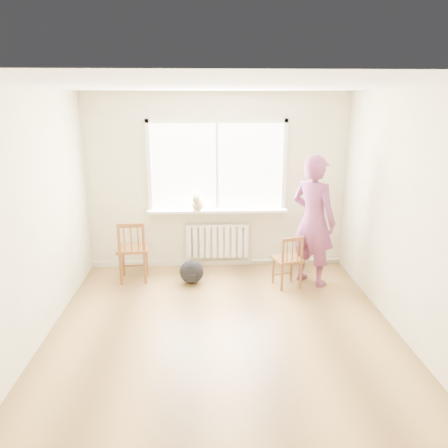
{
  "coord_description": "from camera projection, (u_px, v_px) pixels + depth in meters",
  "views": [
    {
      "loc": [
        -0.19,
        -4.39,
        2.55
      ],
      "look_at": [
        0.06,
        1.2,
        0.98
      ],
      "focal_mm": 35.0,
      "sensor_mm": 36.0,
      "label": 1
    }
  ],
  "objects": [
    {
      "name": "radiator",
      "position": [
        217.0,
        240.0,
        6.88
      ],
      "size": [
        1.0,
        0.12,
        0.55
      ],
      "color": "white",
      "rests_on": "back_wall"
    },
    {
      "name": "floor",
      "position": [
        224.0,
        336.0,
        4.93
      ],
      "size": [
        4.5,
        4.5,
        0.0
      ],
      "primitive_type": "plane",
      "color": "#A67B44",
      "rests_on": "ground"
    },
    {
      "name": "window",
      "position": [
        217.0,
        162.0,
        6.62
      ],
      "size": [
        2.12,
        0.05,
        1.42
      ],
      "color": "white",
      "rests_on": "back_wall"
    },
    {
      "name": "cat",
      "position": [
        197.0,
        203.0,
        6.6
      ],
      "size": [
        0.23,
        0.44,
        0.29
      ],
      "rotation": [
        0.0,
        0.0,
        -0.14
      ],
      "color": "#D2B28F",
      "rests_on": "windowsill"
    },
    {
      "name": "heating_pipe",
      "position": [
        295.0,
        260.0,
        7.07
      ],
      "size": [
        1.4,
        0.04,
        0.04
      ],
      "primitive_type": "cylinder",
      "rotation": [
        0.0,
        1.57,
        0.0
      ],
      "color": "silver",
      "rests_on": "back_wall"
    },
    {
      "name": "chair_left",
      "position": [
        133.0,
        251.0,
        6.33
      ],
      "size": [
        0.48,
        0.46,
        0.91
      ],
      "rotation": [
        0.0,
        0.0,
        3.21
      ],
      "color": "brown",
      "rests_on": "floor"
    },
    {
      "name": "backpack",
      "position": [
        192.0,
        272.0,
        6.32
      ],
      "size": [
        0.37,
        0.29,
        0.35
      ],
      "primitive_type": "ellipsoid",
      "rotation": [
        0.0,
        0.0,
        0.1
      ],
      "color": "black",
      "rests_on": "floor"
    },
    {
      "name": "chair_right",
      "position": [
        289.0,
        261.0,
        6.13
      ],
      "size": [
        0.47,
        0.45,
        0.77
      ],
      "rotation": [
        0.0,
        0.0,
        3.42
      ],
      "color": "brown",
      "rests_on": "floor"
    },
    {
      "name": "baseboard",
      "position": [
        217.0,
        262.0,
        7.06
      ],
      "size": [
        4.0,
        0.03,
        0.08
      ],
      "primitive_type": "cube",
      "color": "beige",
      "rests_on": "ground"
    },
    {
      "name": "windowsill",
      "position": [
        217.0,
        211.0,
        6.73
      ],
      "size": [
        2.15,
        0.22,
        0.04
      ],
      "primitive_type": "cube",
      "color": "white",
      "rests_on": "back_wall"
    },
    {
      "name": "back_wall",
      "position": [
        217.0,
        182.0,
        6.72
      ],
      "size": [
        4.0,
        0.01,
        2.7
      ],
      "primitive_type": "cube",
      "color": "beige",
      "rests_on": "ground"
    },
    {
      "name": "ceiling",
      "position": [
        223.0,
        86.0,
        4.19
      ],
      "size": [
        4.5,
        4.5,
        0.0
      ],
      "primitive_type": "plane",
      "rotation": [
        3.14,
        0.0,
        0.0
      ],
      "color": "white",
      "rests_on": "back_wall"
    },
    {
      "name": "person",
      "position": [
        313.0,
        221.0,
        6.15
      ],
      "size": [
        0.79,
        0.8,
        1.86
      ],
      "primitive_type": "imported",
      "rotation": [
        0.0,
        0.0,
        2.33
      ],
      "color": "#B23B57",
      "rests_on": "floor"
    }
  ]
}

